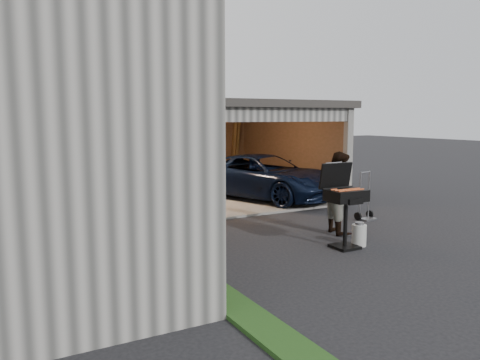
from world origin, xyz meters
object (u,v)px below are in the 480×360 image
object	(u,v)px
minivan	(264,178)
propane_tank	(359,235)
woman	(168,211)
bbq_grill	(345,198)
man	(340,192)
plywood_panel	(156,225)
hand_truck	(366,210)

from	to	relation	value
minivan	propane_tank	distance (m)	5.28
woman	bbq_grill	world-z (taller)	bbq_grill
man	bbq_grill	world-z (taller)	man
minivan	woman	size ratio (longest dim) A/B	3.07
woman	propane_tank	xyz separation A→B (m)	(3.35, -1.41, -0.55)
bbq_grill	plywood_panel	bearing A→B (deg)	157.43
bbq_grill	propane_tank	world-z (taller)	bbq_grill
man	propane_tank	distance (m)	1.25
bbq_grill	propane_tank	bearing A→B (deg)	-7.58
man	bbq_grill	size ratio (longest dim) A/B	1.09
man	hand_truck	bearing A→B (deg)	-52.81
bbq_grill	hand_truck	size ratio (longest dim) A/B	1.37
minivan	hand_truck	distance (m)	3.58
bbq_grill	propane_tank	size ratio (longest dim) A/B	3.85
woman	plywood_panel	distance (m)	0.33
man	propane_tank	size ratio (longest dim) A/B	4.19
minivan	hand_truck	world-z (taller)	minivan
minivan	bbq_grill	size ratio (longest dim) A/B	2.90
woman	plywood_panel	world-z (taller)	woman
minivan	hand_truck	xyz separation A→B (m)	(0.73, -3.48, -0.42)
plywood_panel	minivan	bearing A→B (deg)	39.08
minivan	propane_tank	xyz separation A→B (m)	(-1.04, -5.15, -0.44)
propane_tank	man	bearing A→B (deg)	70.55
bbq_grill	hand_truck	distance (m)	2.77
propane_tank	plywood_panel	distance (m)	3.86
minivan	bbq_grill	world-z (taller)	bbq_grill
woman	propane_tank	bearing A→B (deg)	80.34
bbq_grill	minivan	bearing A→B (deg)	74.78
bbq_grill	woman	bearing A→B (deg)	155.53
plywood_panel	man	bearing A→B (deg)	-5.72
propane_tank	plywood_panel	world-z (taller)	plywood_panel
minivan	hand_truck	bearing A→B (deg)	-99.94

